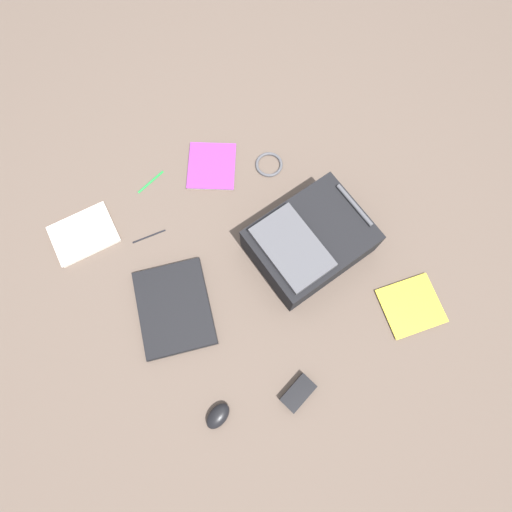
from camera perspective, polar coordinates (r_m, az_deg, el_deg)
ground_plane at (r=1.68m, az=-1.11°, el=-0.95°), size 3.97×3.97×0.00m
backpack at (r=1.62m, az=7.28°, el=1.93°), size 0.37×0.46×0.19m
laptop at (r=1.65m, az=-11.18°, el=-7.00°), size 0.41×0.36×0.03m
book_comic at (r=1.84m, az=-6.10°, el=12.16°), size 0.30×0.29×0.02m
book_manual at (r=1.84m, az=-22.56°, el=2.76°), size 0.20×0.26×0.02m
book_red at (r=1.74m, az=20.52°, el=-6.44°), size 0.24×0.26×0.01m
computer_mouse at (r=1.60m, az=-5.25°, el=-21.04°), size 0.09×0.12×0.04m
cable_coil at (r=1.84m, az=1.80°, el=12.46°), size 0.12×0.12×0.01m
power_brick at (r=1.60m, az=5.81°, el=-18.21°), size 0.10×0.14×0.03m
pen_black at (r=1.86m, az=-14.29°, el=9.88°), size 0.05×0.14×0.01m
pen_blue at (r=1.76m, az=-14.49°, el=2.66°), size 0.02×0.14×0.01m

